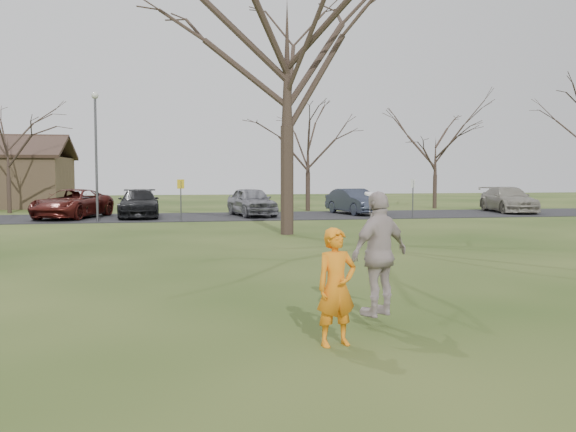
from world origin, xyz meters
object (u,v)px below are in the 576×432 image
Objects in this scene: car_2 at (72,204)px; big_tree at (287,52)px; player_defender at (336,287)px; lamp_post at (96,140)px; car_5 at (354,201)px; car_7 at (508,200)px; catching_play at (379,254)px; car_3 at (139,203)px; car_4 at (252,201)px.

car_2 is 0.39× the size of big_tree.
lamp_post is at bearing 91.20° from player_defender.
car_5 is at bearing 59.59° from player_defender.
car_7 is at bearing 6.93° from lamp_post.
car_2 is at bearing 108.88° from catching_play.
lamp_post reaches higher than car_3.
lamp_post is (-5.88, 22.82, 3.15)m from player_defender.
player_defender is 0.37× the size of car_5.
car_3 is 21.59m from car_7.
big_tree is at bearing -132.31° from car_5.
car_7 is 29.84m from catching_play.
catching_play is at bearing -72.78° from lamp_post.
lamp_post is at bearing -165.29° from car_7.
lamp_post is at bearing -127.11° from car_3.
car_5 is 14.46m from lamp_post.
player_defender is at bearing -116.56° from car_7.
car_2 is at bearing 178.43° from car_3.
lamp_post reaches higher than car_7.
car_3 is 1.16× the size of car_5.
big_tree is at bearing -60.34° from car_3.
car_2 is 25.89m from catching_play.
car_4 is 11.82m from big_tree.
catching_play is at bearing -94.75° from big_tree.
lamp_post reaches higher than catching_play.
car_3 is 25.02m from catching_play.
big_tree is (1.20, 14.43, 5.85)m from catching_play.
player_defender reaches higher than car_7.
car_4 is 2.39× the size of catching_play.
car_5 is 0.31× the size of big_tree.
player_defender reaches higher than car_5.
lamp_post is at bearing -172.15° from car_4.
big_tree is at bearing 68.86° from player_defender.
lamp_post is 11.38m from big_tree.
car_2 is at bearing 121.62° from lamp_post.
catching_play is at bearing -102.82° from car_4.
car_3 is (-4.05, 25.40, -0.04)m from player_defender.
car_7 is at bearing 56.16° from catching_play.
big_tree is (-5.81, -10.36, 6.23)m from car_5.
car_7 reaches higher than car_5.
car_3 is at bearing 101.47° from catching_play.
player_defender is 25.48m from car_4.
car_3 is 6.04m from car_4.
car_4 is 24.54m from catching_play.
car_7 is 19.57m from big_tree.
big_tree reaches higher than player_defender.
car_7 reaches higher than car_2.
car_4 is at bearing -171.25° from car_7.
player_defender is at bearing -104.81° from car_4.
catching_play is (4.97, -24.51, 0.37)m from car_3.
car_4 reaches higher than car_7.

